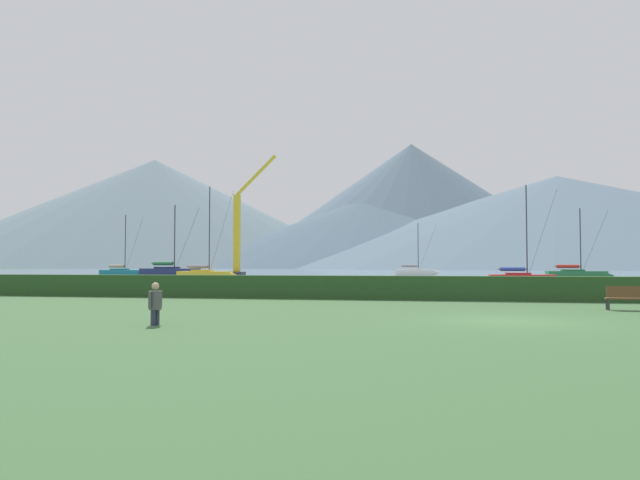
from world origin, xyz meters
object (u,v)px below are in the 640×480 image
sailboat_slip_0 (206,274)px  sailboat_slip_3 (122,272)px  sailboat_slip_6 (416,272)px  sailboat_slip_7 (523,278)px  dock_crane (239,240)px  sailboat_slip_4 (171,272)px  sailboat_slip_5 (577,275)px  park_bench_under_tree (627,297)px  person_seated_viewer (155,302)px

sailboat_slip_0 → sailboat_slip_3: sailboat_slip_0 is taller
sailboat_slip_6 → sailboat_slip_7: 45.08m
sailboat_slip_3 → dock_crane: bearing=-1.9°
sailboat_slip_4 → sailboat_slip_5: size_ratio=1.18×
sailboat_slip_5 → dock_crane: bearing=173.7°
park_bench_under_tree → sailboat_slip_6: bearing=101.1°
sailboat_slip_0 → sailboat_slip_5: bearing=8.6°
sailboat_slip_7 → park_bench_under_tree: size_ratio=5.72×
sailboat_slip_0 → sailboat_slip_6: size_ratio=1.27×
sailboat_slip_6 → person_seated_viewer: 83.35m
sailboat_slip_3 → sailboat_slip_4: size_ratio=0.93×
person_seated_viewer → dock_crane: 64.75m
sailboat_slip_0 → sailboat_slip_7: bearing=-18.3°
sailboat_slip_0 → person_seated_viewer: 53.88m
sailboat_slip_5 → dock_crane: (-43.05, 4.23, 4.58)m
sailboat_slip_4 → sailboat_slip_5: (51.75, -1.40, -0.14)m
sailboat_slip_5 → sailboat_slip_7: (-8.55, -18.08, -0.07)m
park_bench_under_tree → sailboat_slip_3: bearing=136.7°
sailboat_slip_4 → sailboat_slip_5: bearing=5.8°
sailboat_slip_5 → park_bench_under_tree: size_ratio=5.36×
sailboat_slip_3 → park_bench_under_tree: (53.11, -55.64, -0.09)m
person_seated_viewer → sailboat_slip_3: bearing=133.5°
sailboat_slip_6 → sailboat_slip_7: (11.00, -43.72, -0.06)m
sailboat_slip_0 → sailboat_slip_6: 40.44m
sailboat_slip_0 → person_seated_viewer: (18.94, -50.44, 0.06)m
sailboat_slip_6 → dock_crane: (-23.49, -21.41, 4.59)m
sailboat_slip_0 → park_bench_under_tree: size_ratio=7.11×
sailboat_slip_0 → sailboat_slip_5: 43.82m
sailboat_slip_4 → person_seated_viewer: bearing=-57.7°
sailboat_slip_3 → sailboat_slip_6: size_ratio=1.05×
sailboat_slip_5 → sailboat_slip_6: bearing=126.7°
sailboat_slip_4 → sailboat_slip_7: size_ratio=1.11×
sailboat_slip_5 → sailboat_slip_7: size_ratio=0.94×
sailboat_slip_4 → sailboat_slip_6: 40.30m
sailboat_slip_6 → park_bench_under_tree: bearing=-80.3°
sailboat_slip_3 → sailboat_slip_0: bearing=-30.8°
sailboat_slip_7 → sailboat_slip_5: bearing=63.7°
sailboat_slip_7 → sailboat_slip_6: bearing=103.2°
sailboat_slip_5 → sailboat_slip_7: 20.00m
person_seated_viewer → dock_crane: dock_crane is taller
sailboat_slip_7 → sailboat_slip_3: bearing=154.1°
sailboat_slip_5 → park_bench_under_tree: 49.69m
dock_crane → sailboat_slip_3: bearing=172.4°
sailboat_slip_0 → person_seated_viewer: size_ratio=8.92×
sailboat_slip_0 → sailboat_slip_4: sailboat_slip_0 is taller
person_seated_viewer → sailboat_slip_6: bearing=99.9°
sailboat_slip_3 → sailboat_slip_5: size_ratio=1.09×
sailboat_slip_0 → sailboat_slip_6: bearing=53.4°
sailboat_slip_5 → sailboat_slip_7: sailboat_slip_7 is taller
sailboat_slip_7 → dock_crane: bearing=146.2°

